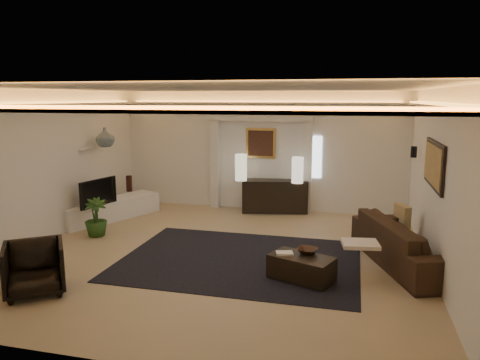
% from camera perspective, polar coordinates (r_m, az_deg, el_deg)
% --- Properties ---
extents(floor, '(7.00, 7.00, 0.00)m').
position_cam_1_polar(floor, '(8.21, -2.41, -9.29)').
color(floor, tan).
rests_on(floor, ground).
extents(ceiling, '(7.00, 7.00, 0.00)m').
position_cam_1_polar(ceiling, '(7.74, -2.57, 11.39)').
color(ceiling, white).
rests_on(ceiling, ground).
extents(wall_back, '(7.00, 0.00, 7.00)m').
position_cam_1_polar(wall_back, '(11.21, 2.63, 3.62)').
color(wall_back, white).
rests_on(wall_back, ground).
extents(wall_front, '(7.00, 0.00, 7.00)m').
position_cam_1_polar(wall_front, '(4.68, -14.87, -6.19)').
color(wall_front, white).
rests_on(wall_front, ground).
extents(wall_left, '(0.00, 7.00, 7.00)m').
position_cam_1_polar(wall_left, '(9.45, -23.28, 1.54)').
color(wall_left, white).
rests_on(wall_left, ground).
extents(wall_right, '(0.00, 7.00, 7.00)m').
position_cam_1_polar(wall_right, '(7.64, 23.57, -0.38)').
color(wall_right, white).
rests_on(wall_right, ground).
extents(cove_soffit, '(7.00, 7.00, 0.04)m').
position_cam_1_polar(cove_soffit, '(7.74, -2.55, 9.32)').
color(cove_soffit, silver).
rests_on(cove_soffit, ceiling).
extents(daylight_slit, '(0.25, 0.03, 1.00)m').
position_cam_1_polar(daylight_slit, '(11.02, 9.51, 2.85)').
color(daylight_slit, white).
rests_on(daylight_slit, wall_back).
extents(area_rug, '(4.00, 3.00, 0.01)m').
position_cam_1_polar(area_rug, '(7.93, -0.01, -9.96)').
color(area_rug, black).
rests_on(area_rug, ground).
extents(pilaster_left, '(0.22, 0.20, 2.20)m').
position_cam_1_polar(pilaster_left, '(11.45, -3.14, 1.99)').
color(pilaster_left, silver).
rests_on(pilaster_left, ground).
extents(pilaster_right, '(0.22, 0.20, 2.20)m').
position_cam_1_polar(pilaster_right, '(10.99, 8.40, 1.54)').
color(pilaster_right, silver).
rests_on(pilaster_right, ground).
extents(alcove_header, '(2.52, 0.20, 0.12)m').
position_cam_1_polar(alcove_header, '(11.05, 2.56, 7.69)').
color(alcove_header, silver).
rests_on(alcove_header, wall_back).
extents(painting_frame, '(0.74, 0.04, 0.74)m').
position_cam_1_polar(painting_frame, '(11.16, 2.61, 4.62)').
color(painting_frame, tan).
rests_on(painting_frame, wall_back).
extents(painting_canvas, '(0.62, 0.02, 0.62)m').
position_cam_1_polar(painting_canvas, '(11.14, 2.58, 4.61)').
color(painting_canvas, '#4C2D1E').
rests_on(painting_canvas, wall_back).
extents(art_panel_frame, '(0.04, 1.64, 0.74)m').
position_cam_1_polar(art_panel_frame, '(7.89, 23.15, 1.80)').
color(art_panel_frame, black).
rests_on(art_panel_frame, wall_right).
extents(art_panel_gold, '(0.02, 1.50, 0.62)m').
position_cam_1_polar(art_panel_gold, '(7.88, 22.97, 1.81)').
color(art_panel_gold, tan).
rests_on(art_panel_gold, wall_right).
extents(wall_sconce, '(0.12, 0.12, 0.22)m').
position_cam_1_polar(wall_sconce, '(9.74, 20.93, 3.30)').
color(wall_sconce, black).
rests_on(wall_sconce, wall_right).
extents(wall_niche, '(0.10, 0.55, 0.04)m').
position_cam_1_polar(wall_niche, '(10.53, -18.50, 3.76)').
color(wall_niche, silver).
rests_on(wall_niche, wall_left).
extents(console, '(1.63, 0.79, 0.78)m').
position_cam_1_polar(console, '(11.07, 4.37, -2.00)').
color(console, black).
rests_on(console, ground).
extents(lamp_left, '(0.36, 0.36, 0.63)m').
position_cam_1_polar(lamp_left, '(10.87, 0.12, 1.50)').
color(lamp_left, '#F0E8C7').
rests_on(lamp_left, console).
extents(lamp_right, '(0.31, 0.31, 0.60)m').
position_cam_1_polar(lamp_right, '(10.62, 7.21, 1.22)').
color(lamp_right, white).
rests_on(lamp_right, console).
extents(media_ledge, '(1.55, 2.49, 0.46)m').
position_cam_1_polar(media_ledge, '(10.87, -15.96, -3.55)').
color(media_ledge, white).
rests_on(media_ledge, ground).
extents(tv, '(1.02, 0.37, 0.58)m').
position_cam_1_polar(tv, '(10.27, -17.71, -1.48)').
color(tv, black).
rests_on(tv, media_ledge).
extents(figurine, '(0.17, 0.17, 0.39)m').
position_cam_1_polar(figurine, '(11.60, -13.71, -0.49)').
color(figurine, black).
rests_on(figurine, media_ledge).
extents(ginger_jar, '(0.53, 0.53, 0.43)m').
position_cam_1_polar(ginger_jar, '(10.56, -16.54, 5.17)').
color(ginger_jar, '#456272').
rests_on(ginger_jar, wall_niche).
extents(plant, '(0.60, 0.60, 0.77)m').
position_cam_1_polar(plant, '(9.58, -17.61, -4.49)').
color(plant, '#274C1A').
rests_on(plant, ground).
extents(sofa, '(2.76, 1.83, 0.75)m').
position_cam_1_polar(sofa, '(8.11, 20.25, -7.40)').
color(sofa, '#532E20').
rests_on(sofa, ground).
extents(throw_blanket, '(0.61, 0.52, 0.06)m').
position_cam_1_polar(throw_blanket, '(7.25, 14.80, -7.74)').
color(throw_blanket, beige).
rests_on(throw_blanket, sofa).
extents(throw_pillow, '(0.28, 0.46, 0.44)m').
position_cam_1_polar(throw_pillow, '(9.08, 19.64, -4.34)').
color(throw_pillow, tan).
rests_on(throw_pillow, sofa).
extents(coffee_table, '(1.07, 0.83, 0.35)m').
position_cam_1_polar(coffee_table, '(7.11, 7.70, -10.78)').
color(coffee_table, black).
rests_on(coffee_table, ground).
extents(bowl, '(0.37, 0.37, 0.08)m').
position_cam_1_polar(bowl, '(7.18, 8.45, -8.52)').
color(bowl, '#382213').
rests_on(bowl, coffee_table).
extents(magazine, '(0.29, 0.25, 0.03)m').
position_cam_1_polar(magazine, '(7.10, 5.61, -8.88)').
color(magazine, white).
rests_on(magazine, coffee_table).
extents(armchair, '(1.12, 1.12, 0.74)m').
position_cam_1_polar(armchair, '(7.18, -24.35, -10.03)').
color(armchair, black).
rests_on(armchair, ground).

